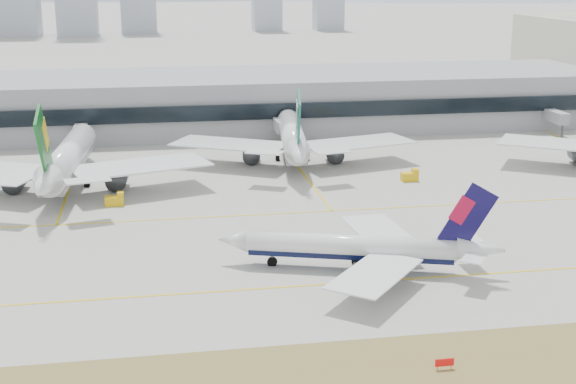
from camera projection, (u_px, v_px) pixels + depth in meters
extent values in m
plane|color=#9F9D95|center=(290.00, 274.00, 118.93)|extent=(3000.00, 3000.00, 0.00)
cube|color=olive|center=(340.00, 378.00, 88.56)|extent=(360.00, 18.00, 0.06)
cube|color=yellow|center=(296.00, 286.00, 114.17)|extent=(360.00, 0.45, 0.04)
cube|color=yellow|center=(262.00, 214.00, 147.39)|extent=(360.00, 0.45, 0.04)
cylinder|color=white|center=(350.00, 246.00, 119.54)|extent=(30.68, 12.84, 3.41)
cube|color=black|center=(350.00, 252.00, 119.79)|extent=(29.93, 12.16, 1.53)
cone|color=white|center=(232.00, 240.00, 122.00)|extent=(5.58, 4.71, 3.41)
cone|color=white|center=(481.00, 250.00, 116.81)|extent=(7.63, 5.37, 3.41)
cube|color=white|center=(379.00, 231.00, 128.13)|extent=(8.86, 17.29, 0.20)
cube|color=white|center=(470.00, 238.00, 121.14)|extent=(3.03, 4.77, 0.14)
cylinder|color=#3F4247|center=(367.00, 248.00, 125.87)|extent=(5.73, 4.03, 2.55)
cube|color=#3F4247|center=(367.00, 242.00, 125.60)|extent=(2.14, 0.91, 1.19)
cube|color=white|center=(375.00, 274.00, 110.13)|extent=(16.68, 17.81, 0.20)
cube|color=white|center=(474.00, 258.00, 112.70)|extent=(5.25, 5.64, 0.14)
cylinder|color=#3F4247|center=(363.00, 277.00, 113.87)|extent=(5.73, 4.03, 2.55)
cube|color=#3F4247|center=(363.00, 271.00, 113.60)|extent=(2.14, 0.91, 1.19)
cube|color=#0F0A42|center=(468.00, 218.00, 115.83)|extent=(8.10, 2.88, 10.67)
cube|color=#AE0B35|center=(462.00, 210.00, 115.63)|extent=(3.73, 1.53, 4.57)
cylinder|color=#3F4247|center=(272.00, 259.00, 121.90)|extent=(0.41, 0.41, 2.04)
cylinder|color=black|center=(272.00, 262.00, 122.02)|extent=(1.64, 1.04, 1.53)
cylinder|color=#3F4247|center=(355.00, 269.00, 118.05)|extent=(0.41, 0.41, 2.04)
cylinder|color=black|center=(355.00, 271.00, 118.16)|extent=(1.64, 1.04, 1.53)
cylinder|color=#3F4247|center=(357.00, 258.00, 122.27)|extent=(0.41, 0.41, 2.04)
cylinder|color=black|center=(356.00, 261.00, 122.38)|extent=(1.64, 1.04, 1.53)
cylinder|color=white|center=(68.00, 156.00, 165.52)|extent=(8.63, 42.89, 5.63)
cube|color=slate|center=(69.00, 164.00, 165.94)|extent=(7.73, 41.98, 2.54)
cone|color=white|center=(85.00, 133.00, 189.05)|extent=(6.08, 6.89, 5.63)
cone|color=white|center=(43.00, 186.00, 140.39)|extent=(6.29, 9.84, 5.63)
cube|color=white|center=(140.00, 166.00, 161.21)|extent=(29.55, 20.13, 0.34)
cube|color=white|center=(87.00, 180.00, 142.68)|extent=(8.65, 5.92, 0.23)
cylinder|color=#3F4247|center=(117.00, 178.00, 164.26)|extent=(4.72, 7.38, 4.23)
cube|color=#3F4247|center=(117.00, 170.00, 163.81)|extent=(0.63, 2.98, 1.97)
cube|color=white|center=(3.00, 182.00, 141.28)|extent=(8.87, 6.80, 0.23)
cylinder|color=#3F4247|center=(16.00, 180.00, 162.33)|extent=(4.72, 7.38, 4.23)
cube|color=#3F4247|center=(15.00, 172.00, 161.87)|extent=(0.63, 2.98, 1.97)
cube|color=#0C5618|center=(44.00, 145.00, 141.42)|extent=(1.34, 11.79, 15.11)
cube|color=#EAB50D|center=(44.00, 135.00, 142.11)|extent=(0.99, 5.34, 6.47)
cylinder|color=#3F4247|center=(81.00, 160.00, 182.25)|extent=(0.68, 0.68, 3.38)
cylinder|color=black|center=(81.00, 163.00, 182.44)|extent=(1.16, 2.60, 2.54)
cylinder|color=#3F4247|center=(51.00, 179.00, 165.26)|extent=(0.68, 0.68, 3.38)
cylinder|color=black|center=(51.00, 183.00, 165.45)|extent=(1.16, 2.60, 2.54)
cylinder|color=#3F4247|center=(87.00, 178.00, 165.96)|extent=(0.68, 0.68, 3.38)
cylinder|color=black|center=(87.00, 182.00, 166.15)|extent=(1.16, 2.60, 2.54)
cylinder|color=white|center=(292.00, 135.00, 188.55)|extent=(10.16, 41.01, 5.38)
cube|color=slate|center=(292.00, 141.00, 188.95)|extent=(9.27, 40.11, 2.42)
cone|color=white|center=(287.00, 117.00, 211.09)|extent=(6.08, 6.81, 5.38)
cone|color=white|center=(299.00, 156.00, 164.48)|extent=(6.41, 9.61, 5.38)
cube|color=white|center=(357.00, 143.00, 183.75)|extent=(28.02, 18.18, 0.32)
cube|color=white|center=(332.00, 151.00, 166.34)|extent=(8.15, 5.34, 0.22)
cylinder|color=#3F4247|center=(334.00, 153.00, 186.89)|extent=(4.81, 7.21, 4.03)
cube|color=#3F4247|center=(334.00, 146.00, 186.46)|extent=(0.74, 2.85, 1.88)
cube|color=white|center=(230.00, 144.00, 182.31)|extent=(28.32, 22.81, 0.32)
cube|color=white|center=(265.00, 152.00, 165.65)|extent=(8.49, 6.75, 0.22)
cylinder|color=#3F4247|center=(251.00, 154.00, 185.94)|extent=(4.81, 7.21, 4.03)
cube|color=#3F4247|center=(251.00, 147.00, 185.50)|extent=(0.74, 2.85, 1.88)
cube|color=#145A4A|center=(298.00, 122.00, 165.47)|extent=(1.81, 11.22, 14.43)
cube|color=silver|center=(298.00, 114.00, 166.13)|extent=(1.19, 5.11, 6.17)
cylinder|color=#3F4247|center=(289.00, 139.00, 204.57)|extent=(0.65, 0.65, 3.23)
cylinder|color=black|center=(289.00, 142.00, 204.75)|extent=(1.22, 2.51, 2.42)
cylinder|color=#3F4247|center=(278.00, 154.00, 188.46)|extent=(0.65, 0.65, 3.23)
cylinder|color=black|center=(278.00, 156.00, 188.64)|extent=(1.22, 2.51, 2.42)
cylinder|color=#3F4247|center=(307.00, 153.00, 188.80)|extent=(0.65, 0.65, 3.23)
cylinder|color=black|center=(307.00, 156.00, 188.98)|extent=(1.22, 2.51, 2.42)
cube|color=white|center=(564.00, 144.00, 180.38)|extent=(30.08, 25.73, 0.35)
cube|color=gray|center=(220.00, 101.00, 226.03)|extent=(280.00, 42.00, 15.00)
cube|color=black|center=(228.00, 113.00, 205.50)|extent=(280.00, 1.20, 4.00)
cube|color=beige|center=(551.00, 62.00, 261.15)|extent=(2.00, 57.00, 27.90)
cube|color=red|center=(445.00, 362.00, 90.28)|extent=(2.20, 0.15, 0.90)
cylinder|color=orange|center=(437.00, 368.00, 90.33)|extent=(0.10, 0.10, 0.50)
cylinder|color=orange|center=(451.00, 367.00, 90.59)|extent=(0.10, 0.10, 0.50)
cube|color=#E3B20B|center=(409.00, 177.00, 170.35)|extent=(3.50, 2.00, 1.80)
cube|color=#E3B20B|center=(415.00, 171.00, 170.22)|extent=(1.20, 1.80, 1.00)
cylinder|color=black|center=(405.00, 181.00, 169.55)|extent=(0.70, 0.30, 0.70)
cylinder|color=black|center=(403.00, 179.00, 171.06)|extent=(0.70, 0.30, 0.70)
cylinder|color=black|center=(416.00, 180.00, 169.94)|extent=(0.70, 0.30, 0.70)
cylinder|color=black|center=(414.00, 178.00, 171.46)|extent=(0.70, 0.30, 0.70)
cube|color=#E3B20B|center=(114.00, 201.00, 152.78)|extent=(3.50, 2.00, 1.80)
cube|color=#E3B20B|center=(120.00, 195.00, 152.65)|extent=(1.20, 1.80, 1.00)
cylinder|color=black|center=(108.00, 205.00, 151.97)|extent=(0.70, 0.30, 0.70)
cylinder|color=black|center=(108.00, 203.00, 153.49)|extent=(0.70, 0.30, 0.70)
cylinder|color=black|center=(121.00, 205.00, 152.37)|extent=(0.70, 0.30, 0.70)
cylinder|color=black|center=(121.00, 202.00, 153.88)|extent=(0.70, 0.30, 0.70)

